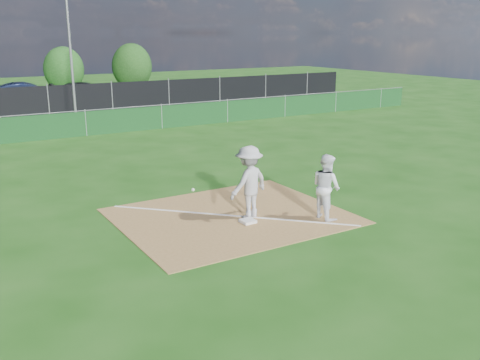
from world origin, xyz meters
The scene contains 14 objects.
ground centered at (0.00, 10.00, 0.00)m, with size 90.00×90.00×0.00m, color #18490F.
infield_dirt centered at (0.00, 1.00, 0.01)m, with size 6.00×5.00×0.02m, color olive.
foul_line centered at (0.00, 1.00, 0.03)m, with size 0.08×7.00×0.01m, color white.
green_fence centered at (0.00, 15.00, 0.60)m, with size 44.00×0.05×1.20m, color #0F3816.
black_fence centered at (0.00, 23.00, 0.90)m, with size 46.00×0.04×1.80m, color black.
parking_lot centered at (0.00, 28.00, 0.01)m, with size 46.00×9.00×0.01m, color black.
light_pole centered at (1.50, 22.70, 4.00)m, with size 0.16×0.16×8.00m, color slate.
first_base centered at (0.10, 0.30, 0.06)m, with size 0.36×0.36×0.08m, color silver.
play_at_first centered at (0.36, 0.66, 1.01)m, with size 2.61×1.05×1.98m.
runner centered at (2.12, -0.44, 0.89)m, with size 0.87×0.67×1.78m, color white.
car_mid centered at (-0.43, 27.49, 0.84)m, with size 1.75×5.03×1.66m, color black.
car_right centered at (3.80, 28.25, 0.73)m, with size 2.01×4.94×1.43m, color black.
tree_mid centered at (3.92, 34.85, 1.97)m, with size 3.23×3.23×3.83m.
tree_right centered at (9.52, 34.07, 2.08)m, with size 3.41×3.41×4.04m.
Camera 1 is at (-7.06, -11.02, 4.88)m, focal length 40.00 mm.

